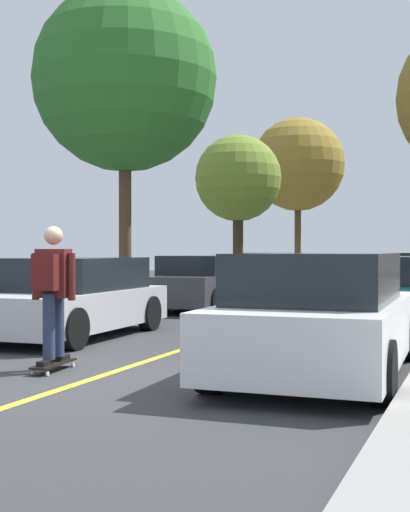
{
  "coord_description": "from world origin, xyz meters",
  "views": [
    {
      "loc": [
        4.23,
        -7.3,
        1.49
      ],
      "look_at": [
        -0.11,
        3.56,
        1.4
      ],
      "focal_mm": 49.45,
      "sensor_mm": 36.0,
      "label": 1
    }
  ],
  "objects_px": {
    "parked_car_left_far": "(271,275)",
    "street_tree_left_nearest": "(125,80)",
    "street_tree_left_near": "(238,179)",
    "skateboard": "(54,364)",
    "parked_car_left_nearest": "(72,298)",
    "parked_car_right_nearest": "(321,316)",
    "skateboarder": "(52,286)",
    "parked_car_left_near": "(202,283)",
    "parked_car_right_near": "(389,291)",
    "street_tree_left_far": "(298,165)"
  },
  "relations": [
    {
      "from": "skateboard",
      "to": "parked_car_left_nearest",
      "type": "bearing_deg",
      "value": 118.79
    },
    {
      "from": "parked_car_left_near",
      "to": "skateboard",
      "type": "height_order",
      "value": "parked_car_left_near"
    },
    {
      "from": "parked_car_left_far",
      "to": "street_tree_left_far",
      "type": "height_order",
      "value": "street_tree_left_far"
    },
    {
      "from": "parked_car_right_near",
      "to": "parked_car_left_nearest",
      "type": "bearing_deg",
      "value": -138.85
    },
    {
      "from": "street_tree_left_nearest",
      "to": "skateboarder",
      "type": "relative_size",
      "value": 4.67
    },
    {
      "from": "parked_car_right_near",
      "to": "skateboard",
      "type": "bearing_deg",
      "value": -113.29
    },
    {
      "from": "street_tree_left_nearest",
      "to": "skateboarder",
      "type": "height_order",
      "value": "street_tree_left_nearest"
    },
    {
      "from": "parked_car_right_near",
      "to": "street_tree_left_far",
      "type": "relative_size",
      "value": 0.56
    },
    {
      "from": "parked_car_left_near",
      "to": "street_tree_left_nearest",
      "type": "height_order",
      "value": "street_tree_left_nearest"
    },
    {
      "from": "parked_car_left_near",
      "to": "street_tree_left_near",
      "type": "bearing_deg",
      "value": 102.46
    },
    {
      "from": "parked_car_left_nearest",
      "to": "street_tree_left_near",
      "type": "distance_m",
      "value": 14.07
    },
    {
      "from": "parked_car_left_nearest",
      "to": "parked_car_right_nearest",
      "type": "bearing_deg",
      "value": -23.82
    },
    {
      "from": "parked_car_left_nearest",
      "to": "parked_car_left_far",
      "type": "distance_m",
      "value": 12.05
    },
    {
      "from": "parked_car_right_nearest",
      "to": "parked_car_right_near",
      "type": "bearing_deg",
      "value": 90.0
    },
    {
      "from": "parked_car_right_nearest",
      "to": "skateboarder",
      "type": "bearing_deg",
      "value": -162.71
    },
    {
      "from": "street_tree_left_far",
      "to": "skateboard",
      "type": "distance_m",
      "value": 26.06
    },
    {
      "from": "parked_car_right_near",
      "to": "skateboard",
      "type": "distance_m",
      "value": 7.91
    },
    {
      "from": "parked_car_left_far",
      "to": "street_tree_left_nearest",
      "type": "xyz_separation_m",
      "value": [
        -1.67,
        -7.03,
        5.02
      ]
    },
    {
      "from": "street_tree_left_near",
      "to": "skateboard",
      "type": "height_order",
      "value": "street_tree_left_near"
    },
    {
      "from": "street_tree_left_nearest",
      "to": "parked_car_right_nearest",
      "type": "bearing_deg",
      "value": -47.83
    },
    {
      "from": "parked_car_right_nearest",
      "to": "parked_car_left_nearest",
      "type": "bearing_deg",
      "value": 156.18
    },
    {
      "from": "parked_car_right_near",
      "to": "skateboard",
      "type": "xyz_separation_m",
      "value": [
        -3.12,
        -7.25,
        -0.58
      ]
    },
    {
      "from": "street_tree_left_near",
      "to": "skateboard",
      "type": "bearing_deg",
      "value": -78.61
    },
    {
      "from": "parked_car_right_near",
      "to": "street_tree_left_far",
      "type": "xyz_separation_m",
      "value": [
        -6.47,
        18.02,
        4.88
      ]
    },
    {
      "from": "parked_car_left_near",
      "to": "skateboarder",
      "type": "distance_m",
      "value": 9.25
    },
    {
      "from": "parked_car_left_far",
      "to": "skateboarder",
      "type": "xyz_separation_m",
      "value": [
        1.68,
        -15.14,
        0.37
      ]
    },
    {
      "from": "parked_car_left_nearest",
      "to": "skateboard",
      "type": "xyz_separation_m",
      "value": [
        1.68,
        -3.06,
        -0.58
      ]
    },
    {
      "from": "street_tree_left_near",
      "to": "street_tree_left_far",
      "type": "xyz_separation_m",
      "value": [
        0.0,
        8.66,
        1.49
      ]
    },
    {
      "from": "parked_car_right_nearest",
      "to": "skateboarder",
      "type": "xyz_separation_m",
      "value": [
        -3.12,
        -0.97,
        0.35
      ]
    },
    {
      "from": "parked_car_right_near",
      "to": "street_tree_left_nearest",
      "type": "bearing_deg",
      "value": 172.73
    },
    {
      "from": "parked_car_right_near",
      "to": "street_tree_left_near",
      "type": "height_order",
      "value": "street_tree_left_near"
    },
    {
      "from": "parked_car_left_nearest",
      "to": "skateboarder",
      "type": "xyz_separation_m",
      "value": [
        1.68,
        -3.09,
        0.39
      ]
    },
    {
      "from": "skateboarder",
      "to": "street_tree_left_near",
      "type": "bearing_deg",
      "value": 101.38
    },
    {
      "from": "parked_car_right_nearest",
      "to": "parked_car_right_near",
      "type": "distance_m",
      "value": 6.31
    },
    {
      "from": "parked_car_left_far",
      "to": "street_tree_left_nearest",
      "type": "distance_m",
      "value": 8.8
    },
    {
      "from": "skateboard",
      "to": "skateboarder",
      "type": "bearing_deg",
      "value": -83.66
    },
    {
      "from": "street_tree_left_nearest",
      "to": "parked_car_right_near",
      "type": "bearing_deg",
      "value": -7.27
    },
    {
      "from": "parked_car_left_near",
      "to": "street_tree_left_near",
      "type": "relative_size",
      "value": 0.77
    },
    {
      "from": "parked_car_left_far",
      "to": "parked_car_right_near",
      "type": "relative_size",
      "value": 1.02
    },
    {
      "from": "parked_car_right_near",
      "to": "skateboard",
      "type": "relative_size",
      "value": 4.96
    },
    {
      "from": "parked_car_left_far",
      "to": "parked_car_left_nearest",
      "type": "bearing_deg",
      "value": -90.0
    },
    {
      "from": "street_tree_left_near",
      "to": "skateboarder",
      "type": "relative_size",
      "value": 3.27
    },
    {
      "from": "parked_car_right_nearest",
      "to": "skateboarder",
      "type": "relative_size",
      "value": 2.66
    },
    {
      "from": "parked_car_left_far",
      "to": "street_tree_left_far",
      "type": "relative_size",
      "value": 0.57
    },
    {
      "from": "parked_car_right_nearest",
      "to": "street_tree_left_near",
      "type": "distance_m",
      "value": 17.28
    },
    {
      "from": "parked_car_right_nearest",
      "to": "street_tree_left_far",
      "type": "xyz_separation_m",
      "value": [
        -6.47,
        24.33,
        4.84
      ]
    },
    {
      "from": "parked_car_left_near",
      "to": "street_tree_left_near",
      "type": "distance_m",
      "value": 8.45
    },
    {
      "from": "parked_car_right_near",
      "to": "street_tree_left_nearest",
      "type": "xyz_separation_m",
      "value": [
        -6.47,
        0.83,
        5.04
      ]
    },
    {
      "from": "street_tree_left_near",
      "to": "parked_car_right_near",
      "type": "bearing_deg",
      "value": -55.35
    },
    {
      "from": "parked_car_left_far",
      "to": "skateboarder",
      "type": "height_order",
      "value": "skateboarder"
    }
  ]
}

